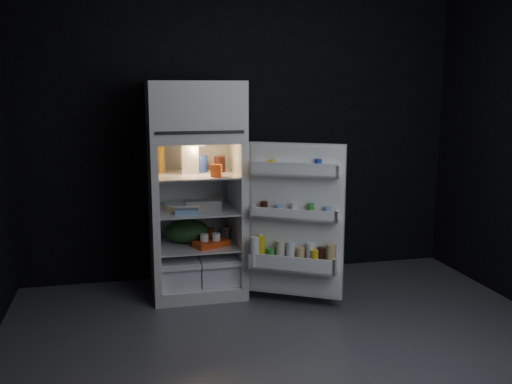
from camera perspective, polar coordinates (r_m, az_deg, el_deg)
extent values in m
cube|color=#57575C|center=(3.95, 3.96, -15.56)|extent=(4.00, 3.40, 0.00)
cube|color=black|center=(5.21, -1.40, 6.25)|extent=(4.00, 0.00, 2.70)
cube|color=black|center=(2.03, 18.73, -0.88)|extent=(4.00, 0.00, 2.70)
cube|color=silver|center=(5.01, -5.88, -9.21)|extent=(0.76, 0.70, 0.10)
cube|color=silver|center=(4.80, -10.23, -2.11)|extent=(0.05, 0.70, 1.20)
cube|color=silver|center=(4.89, -1.89, -1.73)|extent=(0.05, 0.70, 1.20)
cube|color=white|center=(5.15, -6.48, -1.17)|extent=(0.66, 0.05, 1.20)
cube|color=silver|center=(4.74, -6.17, 5.53)|extent=(0.76, 0.70, 0.06)
cube|color=silver|center=(4.73, -6.22, 8.43)|extent=(0.76, 0.70, 0.42)
cube|color=black|center=(4.38, -5.60, 5.94)|extent=(0.68, 0.01, 0.02)
cube|color=white|center=(4.78, -9.86, -2.16)|extent=(0.01, 0.65, 1.20)
cube|color=white|center=(4.86, -2.17, -1.81)|extent=(0.01, 0.65, 1.20)
cube|color=white|center=(4.72, -6.12, 5.10)|extent=(0.66, 0.65, 0.01)
cube|color=white|center=(4.97, -5.85, -8.71)|extent=(0.66, 0.65, 0.01)
cube|color=white|center=(4.75, -6.06, 1.78)|extent=(0.65, 0.63, 0.01)
cube|color=white|center=(4.81, -5.99, -1.76)|extent=(0.65, 0.63, 0.01)
cube|color=white|center=(4.88, -5.92, -5.20)|extent=(0.65, 0.63, 0.01)
cube|color=white|center=(4.94, -7.82, -7.48)|extent=(0.32, 0.59, 0.22)
cube|color=white|center=(4.98, -4.01, -7.26)|extent=(0.32, 0.59, 0.22)
cube|color=white|center=(4.60, -7.46, -7.63)|extent=(0.32, 0.02, 0.03)
cube|color=white|center=(4.64, -3.37, -7.39)|extent=(0.32, 0.02, 0.03)
cube|color=#FFE5B2|center=(4.67, -6.04, 4.79)|extent=(0.14, 0.14, 0.02)
cube|color=silver|center=(4.49, 4.02, -2.86)|extent=(0.68, 0.42, 1.22)
cube|color=white|center=(4.46, 3.94, -2.94)|extent=(0.63, 0.36, 1.18)
cube|color=white|center=(4.35, 3.88, 1.69)|extent=(0.63, 0.42, 0.02)
cube|color=white|center=(4.31, 3.78, 2.12)|extent=(0.60, 0.36, 0.10)
cube|color=white|center=(4.28, 8.20, 1.98)|extent=(0.06, 0.09, 0.10)
cube|color=white|center=(4.43, -0.28, 2.36)|extent=(0.06, 0.09, 0.10)
cube|color=white|center=(4.41, 3.81, -2.63)|extent=(0.64, 0.43, 0.02)
cube|color=white|center=(4.36, 3.70, -2.31)|extent=(0.60, 0.36, 0.09)
cube|color=white|center=(4.34, 8.07, -2.46)|extent=(0.07, 0.10, 0.09)
cube|color=white|center=(4.48, -0.30, -1.94)|extent=(0.07, 0.10, 0.09)
cube|color=white|center=(4.50, 3.69, -7.72)|extent=(0.66, 0.46, 0.02)
cube|color=white|center=(4.43, 3.53, -7.29)|extent=(0.60, 0.36, 0.13)
cube|color=white|center=(4.42, 7.90, -7.38)|extent=(0.09, 0.13, 0.13)
cube|color=white|center=(4.56, -0.37, -6.72)|extent=(0.09, 0.13, 0.13)
cube|color=white|center=(4.34, 3.90, 2.89)|extent=(0.62, 0.41, 0.02)
cylinder|color=navy|center=(4.30, 6.23, 2.50)|extent=(0.08, 0.08, 0.12)
cylinder|color=silver|center=(4.33, 4.41, 2.32)|extent=(0.08, 0.08, 0.08)
cylinder|color=yellow|center=(4.38, 1.60, 2.57)|extent=(0.08, 0.08, 0.10)
cylinder|color=#7B9CBE|center=(4.35, 7.17, -2.09)|extent=(0.08, 0.08, 0.10)
cylinder|color=#338C33|center=(4.37, 5.49, -1.88)|extent=(0.07, 0.07, 0.11)
cylinder|color=silver|center=(4.39, 3.82, -1.82)|extent=(0.08, 0.08, 0.11)
cylinder|color=#7B9CBE|center=(4.42, 2.31, -1.85)|extent=(0.08, 0.08, 0.09)
cylinder|color=black|center=(4.45, 0.81, -1.63)|extent=(0.08, 0.08, 0.11)
cylinder|color=tan|center=(4.41, 7.54, -6.58)|extent=(0.10, 0.10, 0.21)
cylinder|color=black|center=(4.43, 6.50, -6.67)|extent=(0.08, 0.08, 0.19)
cylinder|color=white|center=(4.44, 5.48, -6.44)|extent=(0.09, 0.09, 0.21)
cylinder|color=tan|center=(4.46, 4.46, -6.62)|extent=(0.09, 0.09, 0.17)
cylinder|color=silver|center=(4.47, 3.46, -6.30)|extent=(0.09, 0.09, 0.21)
cylinder|color=beige|center=(4.49, 2.46, -6.22)|extent=(0.09, 0.09, 0.21)
cylinder|color=#338C33|center=(4.52, 1.47, -6.54)|extent=(0.09, 0.09, 0.14)
cylinder|color=yellow|center=(4.52, 0.49, -5.86)|extent=(0.10, 0.10, 0.24)
cylinder|color=yellow|center=(4.40, 5.89, -6.87)|extent=(0.08, 0.08, 0.17)
cylinder|color=silver|center=(4.47, 1.83, -6.98)|extent=(0.08, 0.08, 0.10)
cylinder|color=white|center=(4.50, -0.15, -5.99)|extent=(0.10, 0.10, 0.24)
cylinder|color=white|center=(4.49, 0.49, -4.38)|extent=(0.05, 0.05, 0.02)
cube|color=white|center=(4.74, -6.57, 3.29)|extent=(0.15, 0.15, 0.24)
cylinder|color=navy|center=(4.83, -5.50, 2.84)|extent=(0.13, 0.13, 0.14)
cylinder|color=black|center=(4.83, -3.66, 2.81)|extent=(0.12, 0.12, 0.13)
cylinder|color=#B57A1D|center=(4.84, -9.51, 3.24)|extent=(0.10, 0.10, 0.22)
cube|color=#D15018|center=(4.55, -3.99, 2.15)|extent=(0.10, 0.09, 0.10)
cube|color=gray|center=(4.80, -5.26, -1.26)|extent=(0.30, 0.14, 0.07)
cylinder|color=tan|center=(4.83, -7.32, -1.41)|extent=(0.43, 0.43, 0.04)
cube|color=#7B9CBE|center=(4.61, -6.91, -1.98)|extent=(0.20, 0.12, 0.04)
cube|color=beige|center=(5.00, -3.95, -0.88)|extent=(0.15, 0.14, 0.05)
ellipsoid|color=#193815|center=(4.90, -6.89, -3.89)|extent=(0.44, 0.40, 0.20)
cube|color=red|center=(4.77, -4.48, -5.16)|extent=(0.32, 0.26, 0.05)
cylinder|color=red|center=(5.04, -4.56, -4.07)|extent=(0.07, 0.07, 0.09)
cylinder|color=silver|center=(5.04, -2.97, -4.04)|extent=(0.08, 0.08, 0.09)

